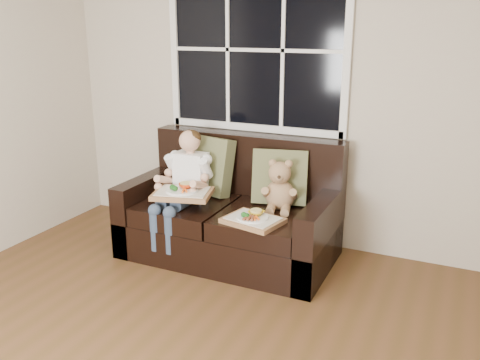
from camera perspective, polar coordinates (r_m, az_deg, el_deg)
The scene contains 9 objects.
room_walls at distance 2.01m, azimuth -14.52°, elevation 9.23°, with size 4.52×5.02×2.71m.
window_back at distance 4.38m, azimuth 1.73°, elevation 14.39°, with size 1.62×0.04×1.37m.
loveseat at distance 4.24m, azimuth -0.89°, elevation -4.29°, with size 1.70×0.92×0.96m.
pillow_left at distance 4.38m, azimuth -3.75°, elevation 1.71°, with size 0.53×0.33×0.50m.
pillow_right at distance 4.12m, azimuth 4.51°, elevation 0.36°, with size 0.48×0.30×0.46m.
child at distance 4.20m, azimuth -6.20°, elevation 0.29°, with size 0.39×0.60×0.89m.
teddy_bear at distance 4.00m, azimuth 4.46°, elevation -0.98°, with size 0.28×0.34×0.42m.
tray_left at distance 4.06m, azimuth -6.45°, elevation -1.37°, with size 0.53×0.45×0.10m.
tray_right at distance 3.75m, azimuth 1.47°, elevation -4.43°, with size 0.46×0.39×0.09m.
Camera 1 is at (1.26, -1.55, 1.85)m, focal length 38.00 mm.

